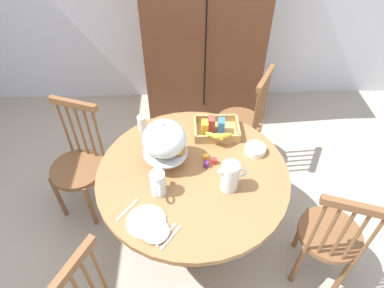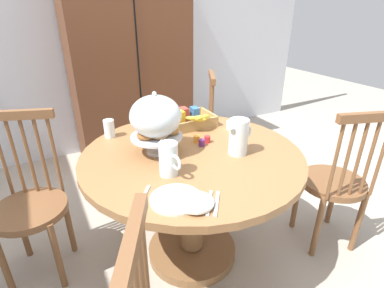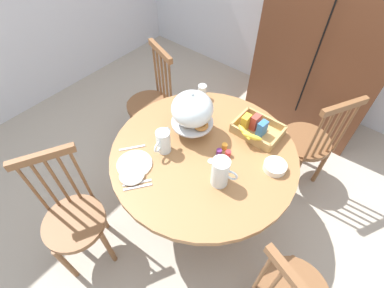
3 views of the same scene
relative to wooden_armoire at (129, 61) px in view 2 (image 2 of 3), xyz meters
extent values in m
plane|color=#A89E8E|center=(-0.03, -1.50, -0.98)|extent=(10.00, 10.00, 0.00)
cube|color=silver|center=(-0.03, 0.33, 0.32)|extent=(4.80, 0.06, 2.60)
cube|color=brown|center=(0.00, 0.00, -0.03)|extent=(1.10, 0.56, 1.90)
cube|color=black|center=(0.00, -0.28, 0.06)|extent=(0.01, 0.01, 1.52)
cylinder|color=olive|center=(-0.15, -1.57, -0.26)|extent=(1.22, 1.22, 0.04)
cylinder|color=brown|center=(-0.15, -1.57, -0.60)|extent=(0.14, 0.14, 0.63)
cylinder|color=brown|center=(-0.15, -1.57, -0.95)|extent=(0.56, 0.56, 0.06)
cylinder|color=brown|center=(0.27, -0.77, -0.53)|extent=(0.40, 0.40, 0.04)
cylinder|color=brown|center=(0.22, -0.58, -0.76)|extent=(0.04, 0.04, 0.45)
cylinder|color=brown|center=(0.09, -0.83, -0.76)|extent=(0.04, 0.04, 0.45)
cylinder|color=brown|center=(0.46, -0.71, -0.76)|extent=(0.04, 0.04, 0.45)
cylinder|color=brown|center=(0.33, -0.96, -0.76)|extent=(0.04, 0.04, 0.45)
cylinder|color=brown|center=(0.48, -0.72, -0.29)|extent=(0.02, 0.02, 0.48)
cylinder|color=brown|center=(0.45, -0.78, -0.29)|extent=(0.02, 0.02, 0.48)
cylinder|color=brown|center=(0.42, -0.84, -0.29)|extent=(0.02, 0.02, 0.48)
cylinder|color=brown|center=(0.38, -0.91, -0.29)|extent=(0.02, 0.02, 0.48)
cylinder|color=brown|center=(0.35, -0.97, -0.29)|extent=(0.02, 0.02, 0.48)
cube|color=brown|center=(0.42, -0.84, -0.03)|extent=(0.20, 0.33, 0.05)
cylinder|color=brown|center=(-1.01, -1.27, -0.53)|extent=(0.40, 0.40, 0.04)
cylinder|color=brown|center=(-1.19, -1.35, -0.76)|extent=(0.04, 0.04, 0.45)
cylinder|color=brown|center=(-0.92, -1.44, -0.76)|extent=(0.04, 0.04, 0.45)
cylinder|color=brown|center=(-1.09, -1.09, -0.76)|extent=(0.04, 0.04, 0.45)
cylinder|color=brown|center=(-0.83, -1.18, -0.76)|extent=(0.04, 0.04, 0.45)
cylinder|color=brown|center=(-1.09, -1.07, -0.29)|extent=(0.02, 0.02, 0.48)
cylinder|color=brown|center=(-1.02, -1.09, -0.29)|extent=(0.02, 0.02, 0.48)
cylinder|color=brown|center=(-0.96, -1.12, -0.29)|extent=(0.02, 0.02, 0.48)
cylinder|color=brown|center=(-0.89, -1.14, -0.29)|extent=(0.02, 0.02, 0.48)
cylinder|color=brown|center=(-0.82, -1.16, -0.29)|extent=(0.02, 0.02, 0.48)
cube|color=brown|center=(-0.96, -1.12, -0.03)|extent=(0.35, 0.15, 0.05)
cylinder|color=brown|center=(-0.65, -2.18, -0.29)|extent=(0.02, 0.02, 0.48)
cube|color=brown|center=(-0.71, -2.30, -0.03)|extent=(0.20, 0.34, 0.05)
cylinder|color=brown|center=(0.71, -1.86, -0.53)|extent=(0.40, 0.40, 0.04)
cylinder|color=brown|center=(0.88, -1.78, -0.76)|extent=(0.04, 0.04, 0.45)
cylinder|color=brown|center=(0.62, -1.69, -0.76)|extent=(0.04, 0.04, 0.45)
cylinder|color=brown|center=(0.79, -2.04, -0.76)|extent=(0.04, 0.04, 0.45)
cylinder|color=brown|center=(0.53, -1.95, -0.76)|extent=(0.04, 0.04, 0.45)
cylinder|color=brown|center=(0.79, -2.06, -0.29)|extent=(0.02, 0.02, 0.48)
cylinder|color=brown|center=(0.72, -2.04, -0.29)|extent=(0.02, 0.02, 0.48)
cylinder|color=brown|center=(0.65, -2.02, -0.29)|extent=(0.02, 0.02, 0.48)
cylinder|color=brown|center=(0.59, -1.99, -0.29)|extent=(0.02, 0.02, 0.48)
cylinder|color=brown|center=(0.52, -1.97, -0.29)|extent=(0.02, 0.02, 0.48)
cube|color=brown|center=(0.65, -2.02, -0.03)|extent=(0.35, 0.15, 0.05)
cylinder|color=silver|center=(-0.32, -1.48, -0.24)|extent=(0.12, 0.12, 0.02)
cylinder|color=silver|center=(-0.32, -1.48, -0.20)|extent=(0.03, 0.03, 0.09)
cylinder|color=silver|center=(-0.32, -1.48, -0.15)|extent=(0.28, 0.28, 0.01)
torus|color=#B27033|center=(-0.24, -1.49, -0.12)|extent=(0.10, 0.10, 0.03)
torus|color=#D19347|center=(-0.32, -1.44, -0.12)|extent=(0.10, 0.10, 0.03)
torus|color=#935628|center=(-0.38, -1.49, -0.12)|extent=(0.10, 0.10, 0.03)
torus|color=tan|center=(-0.32, -1.51, -0.12)|extent=(0.10, 0.10, 0.03)
ellipsoid|color=silver|center=(-0.32, -1.48, -0.03)|extent=(0.27, 0.27, 0.22)
sphere|color=silver|center=(-0.32, -1.48, 0.09)|extent=(0.02, 0.02, 0.02)
cylinder|color=silver|center=(0.06, -1.70, -0.15)|extent=(0.10, 0.10, 0.20)
cylinder|color=orange|center=(0.06, -1.70, -0.18)|extent=(0.09, 0.09, 0.13)
cone|color=silver|center=(0.00, -1.71, -0.06)|extent=(0.04, 0.04, 0.03)
torus|color=silver|center=(0.13, -1.68, -0.14)|extent=(0.08, 0.03, 0.07)
cylinder|color=silver|center=(-0.36, -1.72, -0.16)|extent=(0.09, 0.09, 0.16)
cylinder|color=white|center=(-0.36, -1.72, -0.19)|extent=(0.08, 0.08, 0.11)
cone|color=silver|center=(-0.37, -1.67, -0.09)|extent=(0.04, 0.04, 0.03)
torus|color=silver|center=(-0.35, -1.78, -0.15)|extent=(0.03, 0.08, 0.07)
cube|color=tan|center=(0.03, -1.20, -0.24)|extent=(0.30, 0.22, 0.01)
cube|color=tan|center=(0.03, -1.31, -0.21)|extent=(0.30, 0.02, 0.07)
cube|color=tan|center=(0.03, -1.09, -0.21)|extent=(0.30, 0.02, 0.07)
cube|color=tan|center=(-0.12, -1.20, -0.21)|extent=(0.02, 0.22, 0.07)
cube|color=tan|center=(0.18, -1.20, -0.21)|extent=(0.02, 0.22, 0.07)
cube|color=gold|center=(-0.06, -1.23, -0.18)|extent=(0.05, 0.07, 0.11)
cube|color=#B23D33|center=(-0.01, -1.19, -0.18)|extent=(0.05, 0.07, 0.11)
cube|color=#336BAD|center=(0.06, -1.22, -0.18)|extent=(0.05, 0.07, 0.11)
ellipsoid|color=yellow|center=(0.00, -1.34, -0.15)|extent=(0.14, 0.08, 0.05)
ellipsoid|color=yellow|center=(0.03, -1.34, -0.15)|extent=(0.13, 0.03, 0.05)
ellipsoid|color=yellow|center=(0.06, -1.34, -0.15)|extent=(0.14, 0.08, 0.05)
cylinder|color=white|center=(-0.42, -1.93, -0.24)|extent=(0.22, 0.22, 0.01)
cylinder|color=white|center=(-0.37, -2.00, -0.23)|extent=(0.15, 0.15, 0.01)
cylinder|color=white|center=(0.27, -1.41, -0.22)|extent=(0.14, 0.14, 0.04)
cylinder|color=silver|center=(-0.50, -1.15, -0.19)|extent=(0.06, 0.06, 0.11)
cylinder|color=#B7282D|center=(-0.01, -1.50, -0.22)|extent=(0.04, 0.04, 0.04)
cylinder|color=orange|center=(-0.07, -1.47, -0.22)|extent=(0.04, 0.04, 0.04)
cylinder|color=#5B2366|center=(-0.07, -1.53, -0.22)|extent=(0.04, 0.04, 0.04)
cube|color=silver|center=(-0.31, -2.01, -0.24)|extent=(0.11, 0.14, 0.01)
cube|color=silver|center=(-0.29, -2.03, -0.24)|extent=(0.11, 0.14, 0.01)
cube|color=silver|center=(-0.53, -1.85, -0.24)|extent=(0.11, 0.14, 0.01)
camera|label=1|loc=(-0.20, -2.97, 1.35)|focal=31.42mm
camera|label=2|loc=(-0.85, -2.87, 0.50)|focal=27.94mm
camera|label=3|loc=(0.53, -2.52, 1.17)|focal=26.46mm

